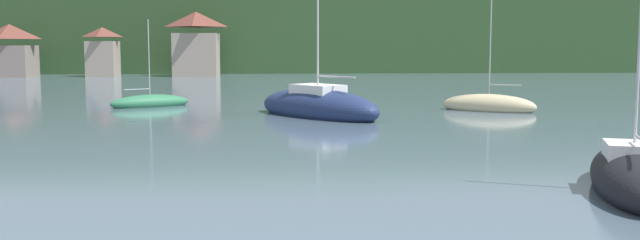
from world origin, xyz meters
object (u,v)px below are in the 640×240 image
sailboat_far_9 (150,103)px  shore_building_west (10,51)px  sailboat_far_8 (489,105)px  shore_building_central (196,45)px  shore_building_westcentral (103,53)px  sailboat_far_7 (318,106)px  sailboat_mid_10 (633,177)px

sailboat_far_9 → shore_building_west: bearing=89.0°
sailboat_far_8 → shore_building_central: bearing=-31.9°
shore_building_westcentral → shore_building_central: (10.37, 0.93, 0.88)m
shore_building_west → sailboat_far_7: size_ratio=0.55×
sailboat_mid_10 → shore_building_westcentral: bearing=42.9°
shore_building_central → sailboat_mid_10: (18.12, -65.01, -3.18)m
sailboat_far_9 → sailboat_mid_10: bearing=-87.6°
shore_building_west → sailboat_mid_10: 75.46m
shore_building_west → sailboat_far_9: bearing=-60.3°
shore_building_west → sailboat_mid_10: size_ratio=0.83×
shore_building_west → shore_building_westcentral: shore_building_west is taller
sailboat_far_7 → sailboat_far_8: bearing=-114.3°
shore_building_west → shore_building_central: (20.74, 0.37, 0.68)m
shore_building_west → sailboat_far_8: sailboat_far_8 is taller
shore_building_west → sailboat_far_8: 60.07m
shore_building_westcentral → sailboat_far_8: (31.30, -42.63, -2.38)m
shore_building_central → shore_building_westcentral: bearing=-174.9°
shore_building_westcentral → sailboat_far_9: 40.52m
sailboat_far_8 → sailboat_mid_10: sailboat_far_8 is taller
sailboat_far_7 → sailboat_far_8: size_ratio=1.36×
shore_building_westcentral → sailboat_far_9: (11.94, -38.64, -2.46)m
shore_building_central → sailboat_far_7: size_ratio=0.68×
shore_building_westcentral → sailboat_far_9: shore_building_westcentral is taller
sailboat_far_8 → sailboat_mid_10: size_ratio=1.11×
sailboat_far_7 → shore_building_westcentral: bearing=-12.2°
shore_building_central → sailboat_far_8: sailboat_far_8 is taller
sailboat_mid_10 → shore_building_central: bearing=34.5°
sailboat_far_9 → sailboat_mid_10: size_ratio=0.77×
shore_building_west → shore_building_central: 20.75m
shore_building_central → sailboat_mid_10: shore_building_central is taller
shore_building_central → sailboat_far_7: (11.23, -45.89, -3.05)m
shore_building_west → sailboat_mid_10: bearing=-59.0°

